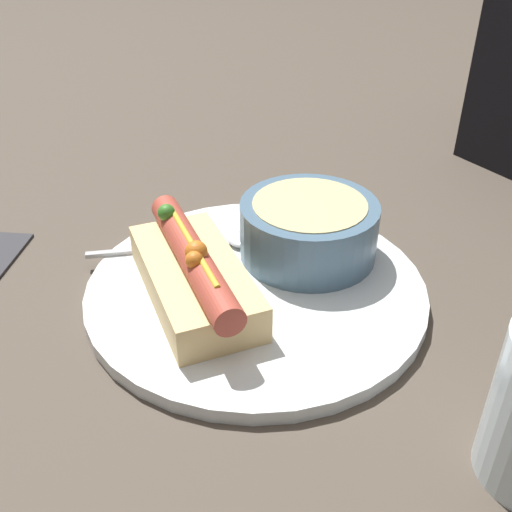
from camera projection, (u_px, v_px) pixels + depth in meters
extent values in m
plane|color=#4C4238|center=(256.00, 295.00, 0.52)|extent=(4.00, 4.00, 0.00)
cylinder|color=white|center=(256.00, 289.00, 0.51)|extent=(0.29, 0.29, 0.01)
cube|color=#E5C17F|center=(195.00, 280.00, 0.49)|extent=(0.17, 0.10, 0.03)
cylinder|color=#B24738|center=(193.00, 257.00, 0.48)|extent=(0.18, 0.06, 0.02)
sphere|color=orange|center=(194.00, 260.00, 0.45)|extent=(0.01, 0.01, 0.01)
sphere|color=orange|center=(196.00, 252.00, 0.46)|extent=(0.02, 0.02, 0.02)
sphere|color=#387A28|center=(166.00, 213.00, 0.51)|extent=(0.02, 0.02, 0.02)
cylinder|color=gold|center=(192.00, 245.00, 0.47)|extent=(0.12, 0.03, 0.01)
cylinder|color=slate|center=(308.00, 230.00, 0.54)|extent=(0.12, 0.12, 0.05)
cylinder|color=#D1C184|center=(310.00, 209.00, 0.52)|extent=(0.10, 0.10, 0.01)
cube|color=#B7B7BC|center=(158.00, 249.00, 0.55)|extent=(0.06, 0.12, 0.00)
ellipsoid|color=#B7B7BC|center=(251.00, 239.00, 0.56)|extent=(0.05, 0.05, 0.01)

